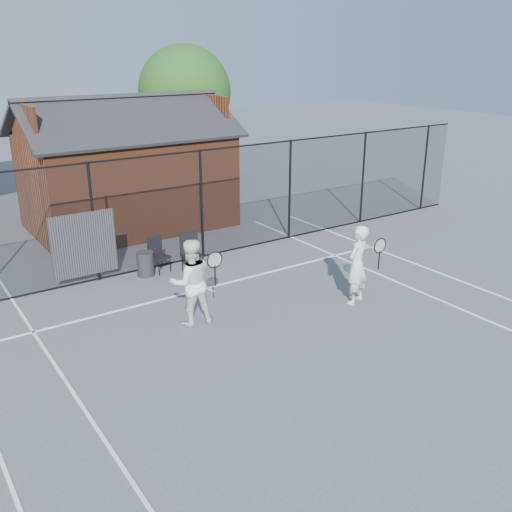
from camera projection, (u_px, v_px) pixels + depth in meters
ground at (281, 337)px, 11.55m from camera, size 80.00×80.00×0.00m
court_lines at (323, 364)px, 10.52m from camera, size 11.02×18.00×0.01m
fence at (158, 214)px, 14.78m from camera, size 22.04×3.00×3.00m
clubhouse at (127, 177)px, 18.27m from camera, size 6.50×4.36×4.19m
tree_right at (185, 92)px, 24.45m from camera, size 3.97×3.97×5.70m
player_front at (357, 265)px, 12.81m from camera, size 0.88×0.71×1.83m
player_back at (191, 282)px, 11.82m from camera, size 1.07×0.87×1.86m
chair_left at (192, 254)px, 14.66m from camera, size 0.55×0.56×1.02m
chair_right at (160, 256)px, 14.71m from camera, size 0.53×0.55×0.92m
waste_bin at (145, 264)px, 14.55m from camera, size 0.51×0.51×0.64m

